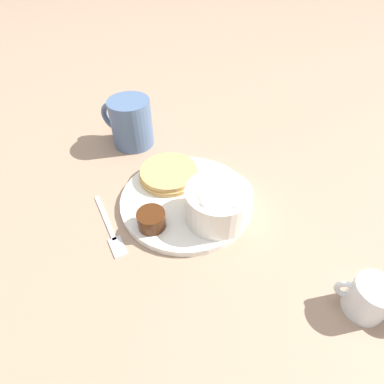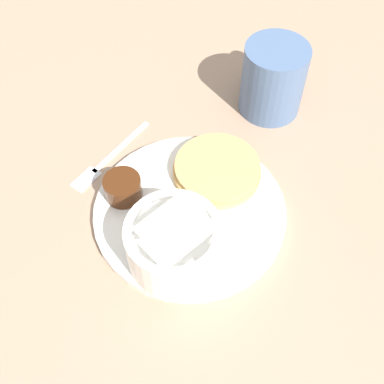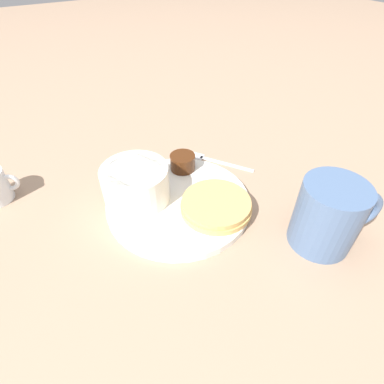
{
  "view_description": "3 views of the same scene",
  "coord_description": "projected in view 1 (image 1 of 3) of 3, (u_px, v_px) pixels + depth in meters",
  "views": [
    {
      "loc": [
        0.37,
        0.05,
        0.39
      ],
      "look_at": [
        0.0,
        0.01,
        0.03
      ],
      "focal_mm": 28.0,
      "sensor_mm": 36.0,
      "label": 1
    },
    {
      "loc": [
        0.11,
        0.3,
        0.49
      ],
      "look_at": [
        -0.0,
        -0.0,
        0.04
      ],
      "focal_mm": 45.0,
      "sensor_mm": 36.0,
      "label": 2
    },
    {
      "loc": [
        -0.31,
        0.17,
        0.34
      ],
      "look_at": [
        -0.02,
        -0.01,
        0.03
      ],
      "focal_mm": 28.0,
      "sensor_mm": 36.0,
      "label": 3
    }
  ],
  "objects": [
    {
      "name": "fork",
      "position": [
        111.0,
        231.0,
        0.49
      ],
      "size": [
        0.13,
        0.09,
        0.0
      ],
      "color": "silver",
      "rests_on": "ground_plane"
    },
    {
      "name": "bowl",
      "position": [
        218.0,
        203.0,
        0.47
      ],
      "size": [
        0.1,
        0.1,
        0.06
      ],
      "color": "white",
      "rests_on": "plate"
    },
    {
      "name": "plate",
      "position": [
        186.0,
        200.0,
        0.53
      ],
      "size": [
        0.23,
        0.23,
        0.01
      ],
      "color": "white",
      "rests_on": "ground_plane"
    },
    {
      "name": "creamer_pitcher_near",
      "position": [
        369.0,
        298.0,
        0.38
      ],
      "size": [
        0.05,
        0.07,
        0.06
      ],
      "color": "white",
      "rests_on": "ground_plane"
    },
    {
      "name": "ground_plane",
      "position": [
        186.0,
        202.0,
        0.53
      ],
      "size": [
        4.0,
        4.0,
        0.0
      ],
      "primitive_type": "plane",
      "color": "#9E7F66"
    },
    {
      "name": "pancake_stack",
      "position": [
        169.0,
        174.0,
        0.56
      ],
      "size": [
        0.11,
        0.11,
        0.02
      ],
      "color": "tan",
      "rests_on": "plate"
    },
    {
      "name": "coffee_mug",
      "position": [
        130.0,
        122.0,
        0.63
      ],
      "size": [
        0.09,
        0.12,
        0.1
      ],
      "color": "slate",
      "rests_on": "ground_plane"
    },
    {
      "name": "butter_ramekin",
      "position": [
        220.0,
        219.0,
        0.47
      ],
      "size": [
        0.04,
        0.04,
        0.04
      ],
      "color": "white",
      "rests_on": "plate"
    },
    {
      "name": "syrup_cup",
      "position": [
        151.0,
        220.0,
        0.47
      ],
      "size": [
        0.05,
        0.05,
        0.03
      ],
      "color": "#47230F",
      "rests_on": "plate"
    }
  ]
}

